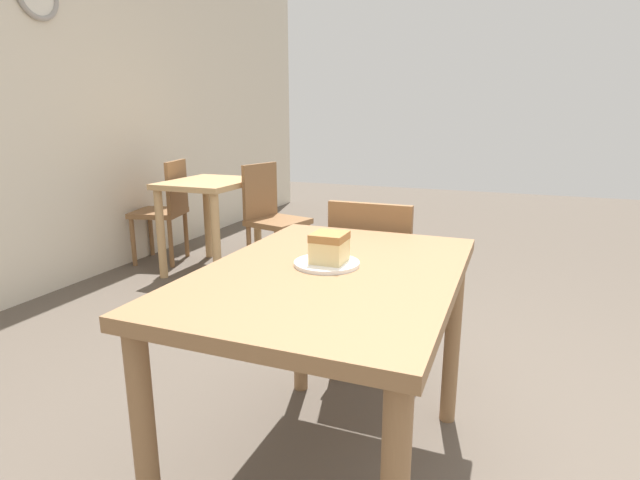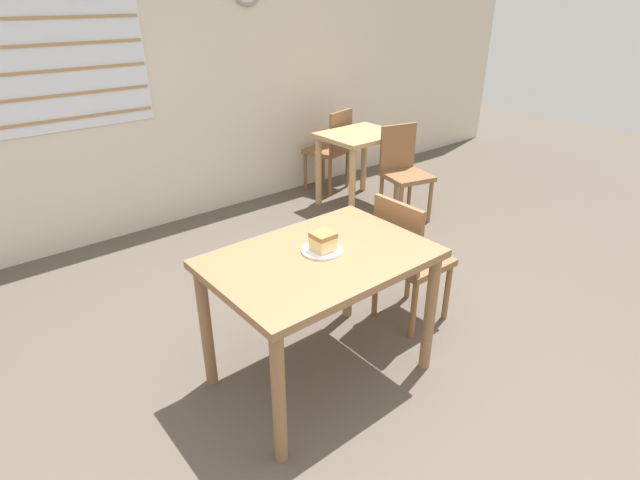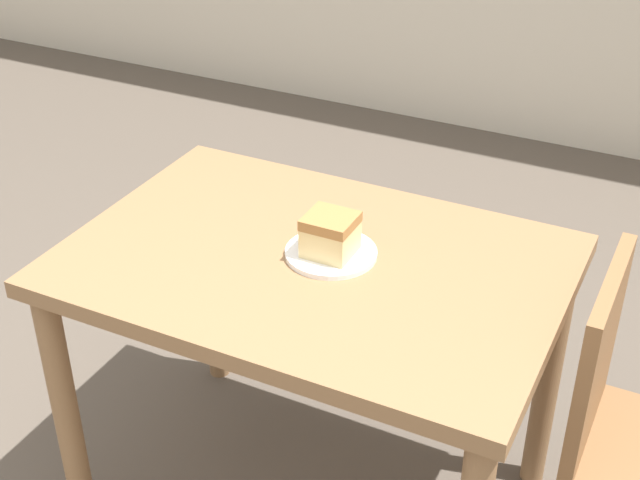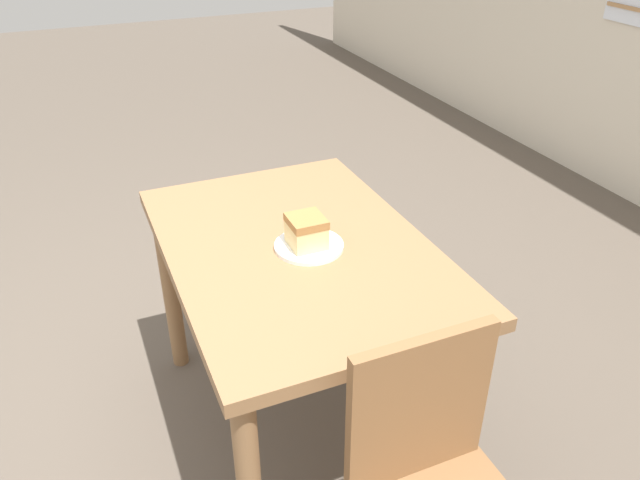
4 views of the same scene
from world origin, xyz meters
name	(u,v)px [view 4 (image 4 of 4)]	position (x,y,z in m)	size (l,w,h in m)	color
ground_plane	(123,453)	(0.00, 0.00, 0.00)	(14.00, 14.00, 0.00)	brown
dining_table_near	(298,275)	(0.11, 0.59, 0.63)	(1.07, 0.74, 0.73)	olive
plate	(309,246)	(0.14, 0.62, 0.74)	(0.20, 0.20, 0.01)	white
cake_slice	(306,231)	(0.14, 0.61, 0.79)	(0.11, 0.10, 0.09)	#E5CC89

